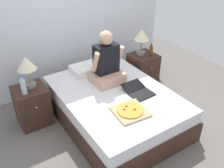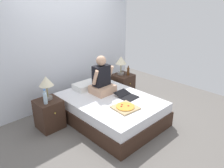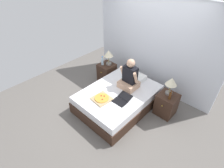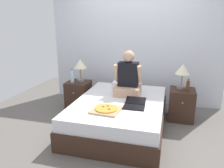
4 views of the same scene
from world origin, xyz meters
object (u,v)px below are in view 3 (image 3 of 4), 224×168
Objects in this scene: nightstand_left at (107,73)px; lamp_on_left_nightstand at (109,54)px; pizza_box at (102,98)px; beer_bottle at (170,96)px; water_bottle at (102,61)px; bed at (118,99)px; lamp_on_right_nightstand at (171,83)px; nightstand_right at (166,104)px; laptop at (122,100)px; person_seated at (129,77)px.

nightstand_left is 0.61m from lamp_on_left_nightstand.
beer_bottle is at bearing 40.22° from pizza_box.
water_bottle is at bearing 135.04° from pizza_box.
bed is 1.35m from lamp_on_right_nightstand.
nightstand_right is 1.35× the size of laptop.
person_seated is at bearing -162.84° from nightstand_right.
person_seated is at bearing -169.32° from beer_bottle.
pizza_box is at bearing -100.42° from bed.
beer_bottle is (2.17, -0.01, -0.02)m from water_bottle.
bed is 1.18m from nightstand_left.
water_bottle is at bearing -131.65° from nightstand_left.
person_seated reaches higher than bed.
nightstand_right is 0.40m from beer_bottle.
water_bottle is (-1.09, 0.51, 0.44)m from bed.
lamp_on_right_nightstand is 0.29m from beer_bottle.
lamp_on_right_nightstand reaches higher than laptop.
person_seated is (1.04, -0.34, -0.12)m from lamp_on_left_nightstand.
pizza_box is (-0.09, -0.49, 0.27)m from bed.
person_seated is at bearing 77.48° from bed.
beer_bottle is at bearing 10.68° from person_seated.
person_seated is at bearing 111.84° from laptop.
lamp_on_right_nightstand is at bearing 0.00° from lamp_on_left_nightstand.
laptop is at bearing -34.52° from lamp_on_left_nightstand.
bed is at bearing 143.44° from laptop.
bed is at bearing -33.91° from lamp_on_left_nightstand.
nightstand_left is 2.48× the size of beer_bottle.
laptop is at bearing -32.10° from nightstand_left.
nightstand_left reaches higher than pizza_box.
laptop reaches higher than bed.
lamp_on_left_nightstand is 1.63× the size of water_bottle.
laptop is at bearing -68.16° from person_seated.
water_bottle is at bearing 154.83° from bed.
water_bottle reaches higher than beer_bottle.
nightstand_left is at bearing 164.93° from person_seated.
pizza_box is (-0.16, -0.80, -0.27)m from person_seated.
nightstand_right reaches higher than bed.
water_bottle is 2.14m from nightstand_right.
laptop is (1.29, -0.81, 0.22)m from nightstand_left.
lamp_on_left_nightstand is 1.56m from laptop.
lamp_on_right_nightstand is at bearing 20.50° from person_seated.
water_bottle reaches higher than bed.
lamp_on_right_nightstand is (2.07, 0.14, 0.22)m from water_bottle.
nightstand_right is 1.56m from pizza_box.
bed is at bearing -25.17° from water_bottle.
lamp_on_left_nightstand is 0.79× the size of nightstand_right.
pizza_box is (0.88, -1.14, -0.39)m from lamp_on_left_nightstand.
beer_bottle is 1.54m from pizza_box.
beer_bottle is at bearing -2.74° from nightstand_left.
nightstand_left is 1.00× the size of nightstand_right.
beer_bottle is (0.10, -0.15, -0.23)m from lamp_on_right_nightstand.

